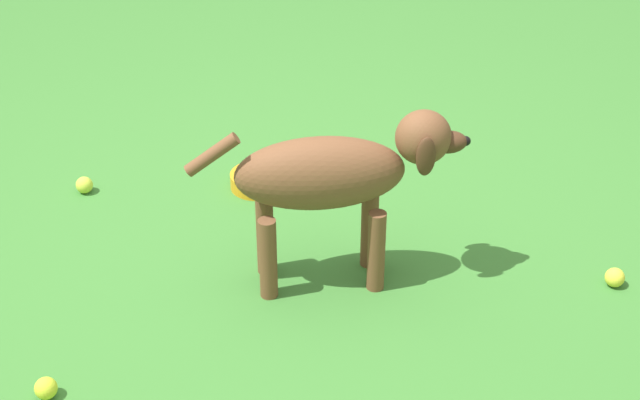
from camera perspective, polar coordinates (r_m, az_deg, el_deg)
The scene contains 6 objects.
ground at distance 3.28m, azimuth -3.29°, elevation -3.63°, with size 14.00×14.00×0.00m, color #38722D.
dog at distance 2.97m, azimuth 1.02°, elevation 1.53°, with size 0.72×0.63×0.61m.
tennis_ball_2 at distance 2.84m, azimuth -16.35°, elevation -10.94°, with size 0.07×0.07×0.07m, color #CAD52E.
tennis_ball_3 at distance 3.75m, azimuth -14.15°, elevation 0.89°, with size 0.07×0.07×0.07m, color #C1D43C.
tennis_ball_4 at distance 3.29m, azimuth 17.51°, elevation -4.52°, with size 0.07×0.07×0.07m, color yellow.
water_bowl at distance 3.69m, azimuth -3.78°, elevation 1.22°, with size 0.22×0.22×0.06m, color orange.
Camera 1 is at (-1.83, -1.95, 1.90)m, focal length 52.57 mm.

